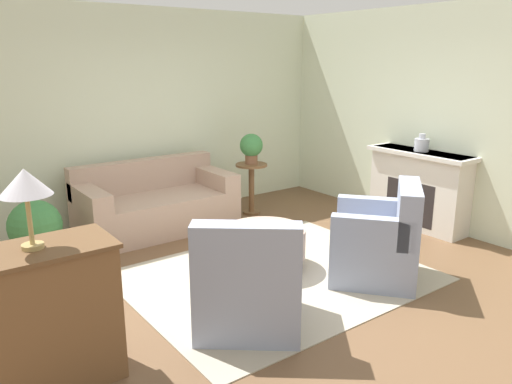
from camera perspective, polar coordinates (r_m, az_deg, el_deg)
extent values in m
plane|color=brown|center=(5.13, 2.36, -9.68)|extent=(16.00, 16.00, 0.00)
cube|color=beige|center=(7.02, -11.77, 8.65)|extent=(9.32, 0.12, 2.80)
cube|color=beige|center=(6.75, 20.88, 7.74)|extent=(0.12, 9.30, 2.80)
cube|color=#B2A893|center=(5.12, 2.36, -9.63)|extent=(2.87, 2.30, 0.01)
cube|color=tan|center=(6.49, -11.18, -2.37)|extent=(1.94, 0.95, 0.47)
cube|color=tan|center=(6.71, -12.76, 1.96)|extent=(1.94, 0.20, 0.40)
cube|color=tan|center=(6.08, -18.48, -0.67)|extent=(0.24, 0.91, 0.22)
cube|color=tan|center=(6.77, -4.77, 1.62)|extent=(0.24, 0.91, 0.22)
cube|color=brown|center=(6.18, -9.28, -5.17)|extent=(1.75, 0.05, 0.06)
cube|color=#8E99B2|center=(4.19, -0.82, -12.14)|extent=(1.14, 1.14, 0.44)
cube|color=#8E99B2|center=(3.71, -1.11, -7.58)|extent=(0.76, 0.67, 0.53)
cube|color=#8E99B2|center=(4.05, 4.02, -7.46)|extent=(0.59, 0.68, 0.29)
cube|color=#8E99B2|center=(4.08, -5.63, -7.29)|extent=(0.59, 0.68, 0.29)
cube|color=brown|center=(4.60, -0.55, -12.13)|extent=(0.60, 0.50, 0.06)
cube|color=#8E99B2|center=(5.15, 13.26, -7.17)|extent=(1.14, 1.14, 0.44)
cube|color=#8E99B2|center=(5.00, 17.03, -2.22)|extent=(0.76, 0.67, 0.53)
cube|color=#8E99B2|center=(5.36, 13.38, -2.18)|extent=(0.59, 0.68, 0.29)
cube|color=#8E99B2|center=(4.71, 13.17, -4.55)|extent=(0.59, 0.68, 0.29)
cube|color=brown|center=(5.24, 9.04, -8.80)|extent=(0.60, 0.50, 0.06)
cylinder|color=tan|center=(5.25, 0.99, -5.76)|extent=(0.85, 0.85, 0.30)
cylinder|color=brown|center=(5.00, 0.44, -9.47)|extent=(0.05, 0.05, 0.12)
cylinder|color=brown|center=(5.30, 4.92, -8.06)|extent=(0.05, 0.05, 0.12)
cylinder|color=brown|center=(5.38, -2.88, -7.64)|extent=(0.05, 0.05, 0.12)
cylinder|color=brown|center=(5.66, 1.46, -6.45)|extent=(0.05, 0.05, 0.12)
cylinder|color=brown|center=(6.97, -0.53, 3.11)|extent=(0.44, 0.44, 0.03)
cylinder|color=brown|center=(7.05, -0.53, 0.25)|extent=(0.08, 0.08, 0.69)
cylinder|color=brown|center=(7.14, -0.52, -2.31)|extent=(0.24, 0.24, 0.03)
cube|color=silver|center=(6.79, 18.10, 0.29)|extent=(0.36, 1.30, 1.00)
cube|color=#282323|center=(6.69, 17.15, -1.14)|extent=(0.02, 0.71, 0.55)
cube|color=silver|center=(6.67, 18.33, 4.23)|extent=(0.44, 1.40, 0.05)
cube|color=brown|center=(3.64, -23.28, -13.19)|extent=(0.93, 0.48, 0.99)
cube|color=brown|center=(3.45, -24.09, -6.13)|extent=(0.97, 0.52, 0.03)
cylinder|color=silver|center=(6.65, 18.40, 5.12)|extent=(0.18, 0.18, 0.16)
cylinder|color=silver|center=(6.64, 18.48, 6.07)|extent=(0.08, 0.08, 0.06)
cylinder|color=brown|center=(6.95, -0.53, 3.74)|extent=(0.17, 0.17, 0.13)
sphere|color=#3D7F42|center=(6.91, -0.54, 5.36)|extent=(0.32, 0.32, 0.32)
cylinder|color=brown|center=(5.88, -23.59, -6.64)|extent=(0.30, 0.30, 0.19)
sphere|color=#3D7F42|center=(5.78, -23.93, -3.56)|extent=(0.56, 0.56, 0.56)
cylinder|color=tan|center=(3.44, -24.15, -5.67)|extent=(0.14, 0.14, 0.03)
cylinder|color=tan|center=(3.39, -24.46, -2.92)|extent=(0.03, 0.03, 0.32)
cone|color=silver|center=(3.33, -24.90, 1.05)|extent=(0.31, 0.31, 0.17)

